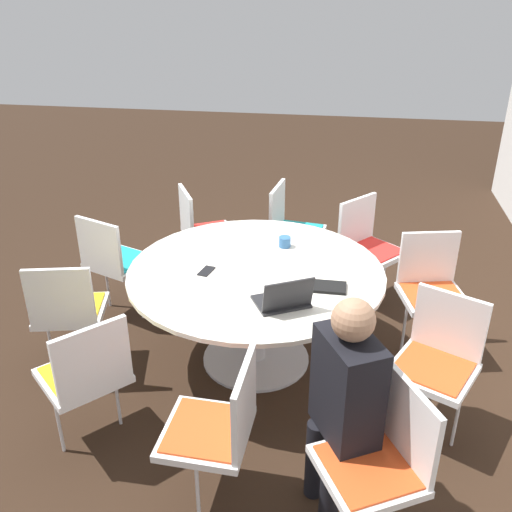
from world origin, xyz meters
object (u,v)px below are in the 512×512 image
Objects in this scene: chair_0 at (382,455)px; chair_1 at (438,355)px; laptop at (284,299)px; coffee_cup at (285,242)px; chair_6 at (114,257)px; chair_7 at (68,307)px; spiral_notebook at (329,287)px; cell_phone at (206,271)px; chair_9 at (219,423)px; chair_2 at (432,284)px; chair_8 at (86,371)px; person_0 at (344,393)px; chair_5 at (202,227)px; chair_4 at (291,225)px; chair_3 at (367,242)px.

chair_0 and chair_1 have the same top height.
laptop is (-0.07, -0.91, 0.25)m from chair_1.
chair_0 is 1.85m from coffee_cup.
chair_1 and chair_6 have the same top height.
chair_6 is 0.75m from chair_7.
cell_phone is at bearing -96.85° from spiral_notebook.
chair_2 is at bearing -34.24° from chair_9.
spiral_notebook is (-1.07, 0.48, 0.21)m from chair_9.
chair_9 is 2.24× the size of laptop.
chair_7 and chair_8 have the same top height.
chair_8 is at bearing -69.61° from chair_7.
chair_1 is 1.00× the size of chair_9.
person_0 is at bearing 6.56° from spiral_notebook.
chair_6 reaches higher than spiral_notebook.
chair_0 is 2.24× the size of laptop.
person_0 is at bearing 16.55° from coffee_cup.
laptop is (0.84, 1.42, 0.25)m from chair_6.
coffee_cup is at bearing -2.28° from chair_9.
chair_5 reaches higher than cell_phone.
chair_5 is (0.18, -0.76, 0.00)m from chair_4.
chair_9 is at bearing 60.43° from chair_1.
coffee_cup is (-0.04, -1.05, 0.24)m from chair_2.
chair_3 and chair_4 have the same top height.
chair_5 is 1.00× the size of chair_7.
chair_5 is 2.41m from chair_9.
coffee_cup is at bearing 134.83° from cell_phone.
chair_4 is (-2.58, -0.68, 0.00)m from chair_0.
coffee_cup is (0.69, 0.80, 0.24)m from chair_5.
cell_phone is (1.15, 0.33, 0.20)m from chair_5.
chair_0 is at bearing 22.98° from chair_4.
chair_2 is at bearing 88.07° from coffee_cup.
chair_5 and chair_8 have the same top height.
chair_2 is 1.00× the size of chair_5.
laptop is 0.37m from spiral_notebook.
chair_9 is (1.65, 1.20, 0.00)m from chair_6.
spiral_notebook reaches higher than cell_phone.
chair_7 is 2.24× the size of laptop.
chair_0 and chair_8 have the same top height.
spiral_notebook is 0.66m from coffee_cup.
spiral_notebook is at bearing 31.54° from coffee_cup.
chair_6 is 1.00× the size of chair_7.
chair_1 is at bearing -51.26° from chair_0.
chair_0 is 4.16× the size of spiral_notebook.
chair_6 is 2.24× the size of laptop.
chair_4 is at bearing 75.00° from chair_5.
chair_2 is 2.39m from chair_8.
chair_6 is 1.35m from coffee_cup.
chair_8 is (2.03, -0.15, 0.00)m from chair_5.
chair_1 is at bearing 63.42° from spiral_notebook.
laptop is (1.43, -0.53, 0.25)m from chair_3.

